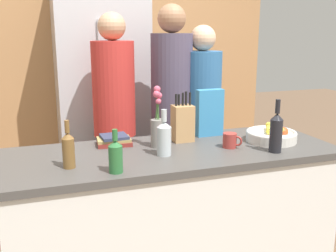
{
  "coord_description": "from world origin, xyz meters",
  "views": [
    {
      "loc": [
        -0.7,
        -2.0,
        1.57
      ],
      "look_at": [
        0.0,
        0.09,
        1.04
      ],
      "focal_mm": 42.0,
      "sensor_mm": 36.0,
      "label": 1
    }
  ],
  "objects_px": {
    "fruit_bowl": "(272,135)",
    "person_in_red_tee": "(201,119)",
    "bottle_oil": "(164,137)",
    "person_at_sink": "(115,115)",
    "book_stack": "(114,140)",
    "bottle_wine": "(68,149)",
    "knife_block": "(183,123)",
    "coffee_mug": "(230,140)",
    "refrigerator": "(102,98)",
    "cereal_box": "(209,113)",
    "bottle_water": "(116,156)",
    "bottle_vinegar": "(276,132)",
    "person_in_blue": "(172,109)",
    "flower_vase": "(157,126)"
  },
  "relations": [
    {
      "from": "refrigerator",
      "to": "knife_block",
      "type": "distance_m",
      "value": 1.26
    },
    {
      "from": "fruit_bowl",
      "to": "bottle_vinegar",
      "type": "bearing_deg",
      "value": -118.15
    },
    {
      "from": "refrigerator",
      "to": "person_in_red_tee",
      "type": "distance_m",
      "value": 0.95
    },
    {
      "from": "fruit_bowl",
      "to": "book_stack",
      "type": "relative_size",
      "value": 1.45
    },
    {
      "from": "bottle_water",
      "to": "person_in_blue",
      "type": "distance_m",
      "value": 1.16
    },
    {
      "from": "fruit_bowl",
      "to": "bottle_oil",
      "type": "distance_m",
      "value": 0.71
    },
    {
      "from": "fruit_bowl",
      "to": "person_in_blue",
      "type": "distance_m",
      "value": 0.84
    },
    {
      "from": "bottle_oil",
      "to": "bottle_wine",
      "type": "xyz_separation_m",
      "value": [
        -0.5,
        -0.04,
        -0.0
      ]
    },
    {
      "from": "coffee_mug",
      "to": "person_in_red_tee",
      "type": "height_order",
      "value": "person_in_red_tee"
    },
    {
      "from": "cereal_box",
      "to": "bottle_water",
      "type": "xyz_separation_m",
      "value": [
        -0.7,
        -0.48,
        -0.07
      ]
    },
    {
      "from": "cereal_box",
      "to": "person_in_red_tee",
      "type": "distance_m",
      "value": 0.51
    },
    {
      "from": "coffee_mug",
      "to": "book_stack",
      "type": "height_order",
      "value": "coffee_mug"
    },
    {
      "from": "fruit_bowl",
      "to": "bottle_water",
      "type": "xyz_separation_m",
      "value": [
        -1.01,
        -0.24,
        0.04
      ]
    },
    {
      "from": "fruit_bowl",
      "to": "bottle_vinegar",
      "type": "distance_m",
      "value": 0.23
    },
    {
      "from": "fruit_bowl",
      "to": "person_in_red_tee",
      "type": "bearing_deg",
      "value": 102.66
    },
    {
      "from": "cereal_box",
      "to": "book_stack",
      "type": "xyz_separation_m",
      "value": [
        -0.62,
        -0.02,
        -0.12
      ]
    },
    {
      "from": "refrigerator",
      "to": "knife_block",
      "type": "bearing_deg",
      "value": -76.72
    },
    {
      "from": "bottle_oil",
      "to": "person_at_sink",
      "type": "distance_m",
      "value": 0.89
    },
    {
      "from": "bottle_wine",
      "to": "person_in_blue",
      "type": "height_order",
      "value": "person_in_blue"
    },
    {
      "from": "book_stack",
      "to": "bottle_water",
      "type": "height_order",
      "value": "bottle_water"
    },
    {
      "from": "fruit_bowl",
      "to": "bottle_water",
      "type": "distance_m",
      "value": 1.03
    },
    {
      "from": "book_stack",
      "to": "knife_block",
      "type": "bearing_deg",
      "value": -6.5
    },
    {
      "from": "flower_vase",
      "to": "bottle_wine",
      "type": "xyz_separation_m",
      "value": [
        -0.52,
        -0.21,
        -0.03
      ]
    },
    {
      "from": "person_at_sink",
      "to": "knife_block",
      "type": "bearing_deg",
      "value": -68.04
    },
    {
      "from": "refrigerator",
      "to": "bottle_wine",
      "type": "distance_m",
      "value": 1.56
    },
    {
      "from": "bottle_vinegar",
      "to": "knife_block",
      "type": "bearing_deg",
      "value": 137.44
    },
    {
      "from": "refrigerator",
      "to": "flower_vase",
      "type": "relative_size",
      "value": 5.67
    },
    {
      "from": "bottle_oil",
      "to": "person_in_blue",
      "type": "height_order",
      "value": "person_in_blue"
    },
    {
      "from": "book_stack",
      "to": "bottle_wine",
      "type": "distance_m",
      "value": 0.44
    },
    {
      "from": "bottle_vinegar",
      "to": "person_at_sink",
      "type": "distance_m",
      "value": 1.24
    },
    {
      "from": "refrigerator",
      "to": "book_stack",
      "type": "relative_size",
      "value": 9.58
    },
    {
      "from": "bottle_oil",
      "to": "person_in_red_tee",
      "type": "xyz_separation_m",
      "value": [
        0.55,
        0.76,
        -0.1
      ]
    },
    {
      "from": "fruit_bowl",
      "to": "bottle_oil",
      "type": "height_order",
      "value": "bottle_oil"
    },
    {
      "from": "flower_vase",
      "to": "bottle_water",
      "type": "height_order",
      "value": "flower_vase"
    },
    {
      "from": "knife_block",
      "to": "bottle_oil",
      "type": "distance_m",
      "value": 0.31
    },
    {
      "from": "person_at_sink",
      "to": "fruit_bowl",
      "type": "bearing_deg",
      "value": -48.19
    },
    {
      "from": "bottle_oil",
      "to": "bottle_vinegar",
      "type": "relative_size",
      "value": 0.85
    },
    {
      "from": "knife_block",
      "to": "person_in_red_tee",
      "type": "height_order",
      "value": "person_in_red_tee"
    },
    {
      "from": "coffee_mug",
      "to": "person_at_sink",
      "type": "distance_m",
      "value": 1.0
    },
    {
      "from": "bottle_vinegar",
      "to": "person_at_sink",
      "type": "relative_size",
      "value": 0.17
    },
    {
      "from": "flower_vase",
      "to": "bottle_vinegar",
      "type": "relative_size",
      "value": 1.2
    },
    {
      "from": "refrigerator",
      "to": "person_at_sink",
      "type": "xyz_separation_m",
      "value": [
        -0.0,
        -0.58,
        -0.04
      ]
    },
    {
      "from": "person_at_sink",
      "to": "person_in_red_tee",
      "type": "distance_m",
      "value": 0.66
    },
    {
      "from": "fruit_bowl",
      "to": "person_at_sink",
      "type": "relative_size",
      "value": 0.18
    },
    {
      "from": "fruit_bowl",
      "to": "bottle_wine",
      "type": "xyz_separation_m",
      "value": [
        -1.21,
        -0.1,
        0.05
      ]
    },
    {
      "from": "bottle_oil",
      "to": "person_in_red_tee",
      "type": "distance_m",
      "value": 0.95
    },
    {
      "from": "flower_vase",
      "to": "knife_block",
      "type": "bearing_deg",
      "value": 21.7
    },
    {
      "from": "knife_block",
      "to": "flower_vase",
      "type": "xyz_separation_m",
      "value": [
        -0.18,
        -0.07,
        0.01
      ]
    },
    {
      "from": "coffee_mug",
      "to": "refrigerator",
      "type": "bearing_deg",
      "value": 109.01
    },
    {
      "from": "refrigerator",
      "to": "bottle_wine",
      "type": "relative_size",
      "value": 8.4
    }
  ]
}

